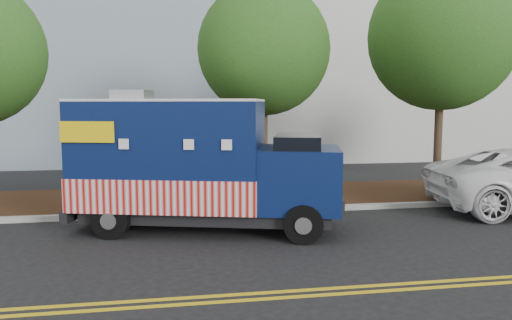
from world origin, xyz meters
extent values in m
plane|color=black|center=(0.00, 0.00, 0.00)|extent=(120.00, 120.00, 0.00)
cube|color=#9E9E99|center=(0.00, 1.40, 0.07)|extent=(120.00, 0.18, 0.15)
cube|color=#32180E|center=(0.00, 3.50, 0.07)|extent=(120.00, 4.00, 0.15)
cube|color=gold|center=(0.00, -4.45, 0.01)|extent=(120.00, 0.10, 0.01)
cube|color=gold|center=(0.00, -4.70, 0.01)|extent=(120.00, 0.10, 0.01)
cylinder|color=#38281C|center=(1.50, 3.55, 1.85)|extent=(0.26, 0.26, 3.71)
sphere|color=#214814|center=(1.50, 3.55, 4.75)|extent=(4.15, 4.15, 4.15)
cylinder|color=#38281C|center=(7.21, 2.98, 2.00)|extent=(0.26, 0.26, 4.01)
sphere|color=#214814|center=(7.21, 2.98, 5.19)|extent=(4.72, 4.72, 4.72)
cube|color=#473828|center=(-3.55, 1.55, 1.20)|extent=(0.06, 0.06, 2.40)
cube|color=black|center=(-0.53, -0.14, 0.43)|extent=(6.11, 3.43, 0.29)
cube|color=#0A1847|center=(-1.42, 0.10, 1.86)|extent=(4.82, 3.45, 2.48)
cube|color=#B60E0B|center=(-1.42, 0.10, 0.98)|extent=(4.88, 3.52, 0.78)
cube|color=white|center=(-1.42, 0.10, 3.12)|extent=(4.82, 3.45, 0.06)
cube|color=#B7B7BA|center=(-2.32, 0.35, 3.26)|extent=(1.02, 1.02, 0.23)
cube|color=#0A1847|center=(1.57, -0.72, 1.29)|extent=(2.39, 2.64, 1.45)
cube|color=black|center=(1.52, -0.71, 1.99)|extent=(1.53, 2.22, 0.67)
cube|color=black|center=(2.48, -0.97, 0.81)|extent=(0.63, 2.02, 0.31)
cube|color=black|center=(-3.57, 0.69, 0.47)|extent=(0.80, 2.29, 0.29)
cube|color=#B7B7BA|center=(-3.54, 0.69, 1.91)|extent=(0.53, 1.81, 1.97)
cube|color=#B7B7BA|center=(-0.80, 1.21, 1.91)|extent=(1.81, 0.53, 1.14)
cube|color=yellow|center=(-3.25, -0.67, 2.43)|extent=(1.20, 0.35, 0.47)
cube|color=yellow|center=(-2.59, 1.70, 2.43)|extent=(1.20, 0.35, 0.47)
cylinder|color=black|center=(1.39, -1.76, 0.43)|extent=(0.91, 0.51, 0.87)
cylinder|color=black|center=(1.95, 0.27, 0.43)|extent=(0.91, 0.51, 0.87)
cylinder|color=black|center=(-2.80, -0.61, 0.43)|extent=(0.91, 0.51, 0.87)
cylinder|color=black|center=(-2.24, 1.42, 0.43)|extent=(0.91, 0.51, 0.87)
camera|label=1|loc=(-1.44, -12.08, 3.05)|focal=35.00mm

